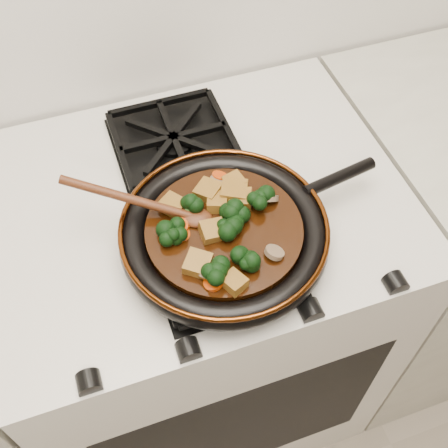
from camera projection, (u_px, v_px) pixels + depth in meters
name	position (u px, v px, depth m)	size (l,w,h in m)	color
stove	(203.00, 313.00, 1.38)	(0.76, 0.60, 0.90)	beige
burner_grate_front	(221.00, 255.00, 0.93)	(0.23, 0.23, 0.03)	black
burner_grate_back	(174.00, 141.00, 1.09)	(0.23, 0.23, 0.03)	black
skillet	(225.00, 233.00, 0.92)	(0.47, 0.34, 0.05)	black
braising_sauce	(224.00, 232.00, 0.91)	(0.26, 0.26, 0.02)	black
tofu_cube_0	(208.00, 191.00, 0.94)	(0.04, 0.04, 0.02)	brown
tofu_cube_1	(217.00, 202.00, 0.93)	(0.04, 0.03, 0.02)	brown
tofu_cube_2	(234.00, 282.00, 0.84)	(0.03, 0.03, 0.02)	brown
tofu_cube_3	(234.00, 192.00, 0.94)	(0.04, 0.05, 0.02)	brown
tofu_cube_4	(173.00, 205.00, 0.92)	(0.04, 0.04, 0.02)	brown
tofu_cube_5	(198.00, 264.00, 0.86)	(0.04, 0.04, 0.02)	brown
tofu_cube_6	(235.00, 183.00, 0.95)	(0.04, 0.03, 0.02)	brown
tofu_cube_7	(213.00, 231.00, 0.89)	(0.04, 0.04, 0.02)	brown
tofu_cube_8	(241.00, 199.00, 0.93)	(0.04, 0.04, 0.02)	brown
broccoli_floret_0	(228.00, 227.00, 0.89)	(0.06, 0.06, 0.05)	black
broccoli_floret_1	(173.00, 233.00, 0.89)	(0.06, 0.06, 0.05)	black
broccoli_floret_2	(189.00, 209.00, 0.91)	(0.06, 0.06, 0.06)	black
broccoli_floret_3	(233.00, 218.00, 0.90)	(0.06, 0.06, 0.05)	black
broccoli_floret_4	(244.00, 262.00, 0.86)	(0.06, 0.06, 0.05)	black
broccoli_floret_5	(261.00, 199.00, 0.92)	(0.06, 0.06, 0.06)	black
broccoli_floret_6	(218.00, 274.00, 0.84)	(0.06, 0.06, 0.05)	black
carrot_coin_0	(213.00, 282.00, 0.84)	(0.03, 0.03, 0.01)	#B13304
carrot_coin_1	(180.00, 233.00, 0.89)	(0.03, 0.03, 0.01)	#B13304
carrot_coin_2	(180.00, 226.00, 0.90)	(0.03, 0.03, 0.01)	#B13304
carrot_coin_3	(221.00, 206.00, 0.93)	(0.03, 0.03, 0.01)	#B13304
carrot_coin_4	(220.00, 176.00, 0.96)	(0.03, 0.03, 0.01)	#B13304
carrot_coin_5	(238.00, 212.00, 0.92)	(0.03, 0.03, 0.01)	#B13304
mushroom_slice_0	(219.00, 181.00, 0.96)	(0.03, 0.03, 0.01)	brown
mushroom_slice_1	(269.00, 198.00, 0.93)	(0.03, 0.03, 0.01)	brown
mushroom_slice_2	(210.00, 274.00, 0.85)	(0.04, 0.04, 0.01)	brown
mushroom_slice_3	(274.00, 252.00, 0.87)	(0.03, 0.03, 0.01)	brown
wooden_spoon	(159.00, 207.00, 0.90)	(0.14, 0.09, 0.22)	#4C2310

